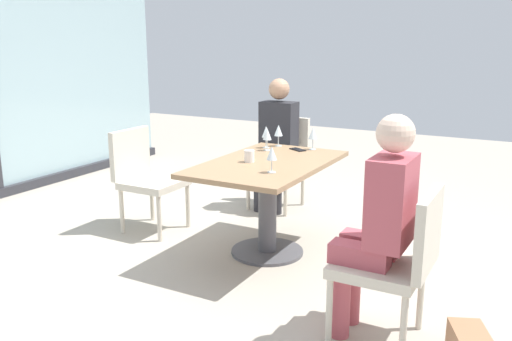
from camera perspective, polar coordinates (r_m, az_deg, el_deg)
The scene contains 14 objects.
ground_plane at distance 4.31m, azimuth 1.18°, elevation -8.58°, with size 12.00×12.00×0.00m, color #A89E8E.
dining_table_main at distance 4.13m, azimuth 1.22°, elevation -1.64°, with size 1.32×0.81×0.73m.
chair_front_left at distance 3.04m, azimuth 14.53°, elevation -8.73°, with size 0.46×0.50×0.87m.
chair_far_right at distance 5.38m, azimuth 2.59°, elevation 1.48°, with size 0.50×0.46×0.87m.
chair_near_window at distance 4.79m, azimuth -11.55°, elevation -0.30°, with size 0.46×0.51×0.87m.
person_front_left at distance 3.00m, azimuth 12.74°, elevation -4.81°, with size 0.34×0.39×1.26m.
person_far_right at distance 5.24m, azimuth 2.09°, elevation 3.43°, with size 0.39×0.34×1.26m.
wine_glass_0 at distance 4.47m, azimuth 1.18°, elevation 3.77°, with size 0.07×0.07×0.18m.
wine_glass_1 at distance 4.53m, azimuth 5.97°, elevation 3.83°, with size 0.07×0.07×0.18m.
wine_glass_2 at distance 4.66m, azimuth 2.36°, elevation 4.15°, with size 0.07×0.07×0.18m.
wine_glass_3 at distance 3.73m, azimuth 1.66°, elevation 1.75°, with size 0.07×0.07×0.18m.
wine_glass_4 at distance 4.59m, azimuth 1.06°, elevation 4.01°, with size 0.07×0.07×0.18m.
coffee_cup at distance 4.07m, azimuth -0.70°, elevation 1.51°, with size 0.08×0.08×0.09m, color white.
cell_phone_on_table at distance 4.52m, azimuth 4.37°, elevation 2.19°, with size 0.07×0.14×0.01m, color black.
Camera 1 is at (-3.54, -1.83, 1.63)m, focal length 38.30 mm.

